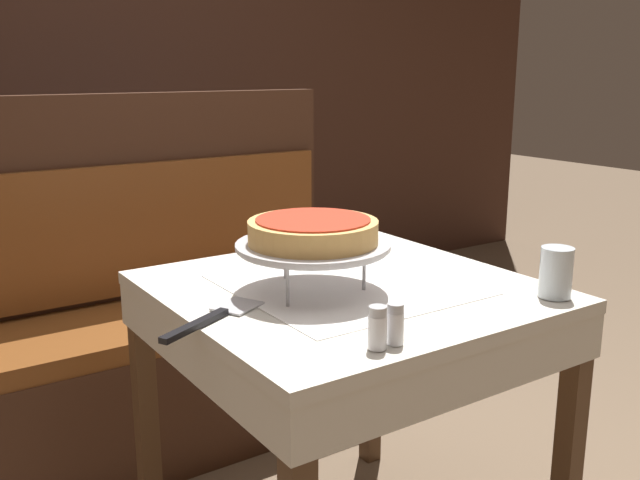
{
  "coord_description": "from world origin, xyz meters",
  "views": [
    {
      "loc": [
        -0.92,
        -1.26,
        1.24
      ],
      "look_at": [
        -0.09,
        -0.03,
        0.87
      ],
      "focal_mm": 40.0,
      "sensor_mm": 36.0,
      "label": 1
    }
  ],
  "objects_px": {
    "pepper_shaker": "(395,324)",
    "napkin_holder": "(284,233)",
    "pizza_pan_stand": "(312,247)",
    "condiment_caddy": "(138,168)",
    "pizza_server": "(212,318)",
    "water_glass_near": "(556,272)",
    "booth_bench": "(172,343)",
    "deep_dish_pizza": "(312,231)",
    "dining_table_front": "(347,322)",
    "dining_table_rear": "(133,208)",
    "salt_shaker": "(377,328)"
  },
  "relations": [
    {
      "from": "dining_table_rear",
      "to": "pizza_pan_stand",
      "type": "xyz_separation_m",
      "value": [
        -0.2,
        -1.73,
        0.22
      ]
    },
    {
      "from": "booth_bench",
      "to": "pepper_shaker",
      "type": "distance_m",
      "value": 1.27
    },
    {
      "from": "pizza_server",
      "to": "napkin_holder",
      "type": "bearing_deg",
      "value": 44.4
    },
    {
      "from": "dining_table_front",
      "to": "pizza_pan_stand",
      "type": "distance_m",
      "value": 0.21
    },
    {
      "from": "deep_dish_pizza",
      "to": "pizza_server",
      "type": "height_order",
      "value": "deep_dish_pizza"
    },
    {
      "from": "pizza_server",
      "to": "pepper_shaker",
      "type": "bearing_deg",
      "value": -53.5
    },
    {
      "from": "pepper_shaker",
      "to": "napkin_holder",
      "type": "xyz_separation_m",
      "value": [
        0.19,
        0.69,
        0.01
      ]
    },
    {
      "from": "water_glass_near",
      "to": "napkin_holder",
      "type": "relative_size",
      "value": 1.1
    },
    {
      "from": "pepper_shaker",
      "to": "booth_bench",
      "type": "bearing_deg",
      "value": 87.99
    },
    {
      "from": "dining_table_front",
      "to": "dining_table_rear",
      "type": "relative_size",
      "value": 1.06
    },
    {
      "from": "pizza_server",
      "to": "deep_dish_pizza",
      "type": "bearing_deg",
      "value": 9.48
    },
    {
      "from": "pepper_shaker",
      "to": "water_glass_near",
      "type": "bearing_deg",
      "value": 1.7
    },
    {
      "from": "booth_bench",
      "to": "condiment_caddy",
      "type": "distance_m",
      "value": 1.0
    },
    {
      "from": "napkin_holder",
      "to": "pizza_server",
      "type": "bearing_deg",
      "value": -135.6
    },
    {
      "from": "booth_bench",
      "to": "deep_dish_pizza",
      "type": "distance_m",
      "value": 1.0
    },
    {
      "from": "dining_table_front",
      "to": "deep_dish_pizza",
      "type": "distance_m",
      "value": 0.25
    },
    {
      "from": "dining_table_front",
      "to": "dining_table_rear",
      "type": "bearing_deg",
      "value": 86.55
    },
    {
      "from": "dining_table_front",
      "to": "napkin_holder",
      "type": "distance_m",
      "value": 0.38
    },
    {
      "from": "pizza_pan_stand",
      "to": "dining_table_rear",
      "type": "bearing_deg",
      "value": 83.5
    },
    {
      "from": "dining_table_front",
      "to": "booth_bench",
      "type": "distance_m",
      "value": 0.91
    },
    {
      "from": "water_glass_near",
      "to": "booth_bench",
      "type": "bearing_deg",
      "value": 109.64
    },
    {
      "from": "dining_table_front",
      "to": "water_glass_near",
      "type": "relative_size",
      "value": 7.28
    },
    {
      "from": "salt_shaker",
      "to": "pepper_shaker",
      "type": "distance_m",
      "value": 0.04
    },
    {
      "from": "pizza_pan_stand",
      "to": "pepper_shaker",
      "type": "xyz_separation_m",
      "value": [
        -0.05,
        -0.34,
        -0.06
      ]
    },
    {
      "from": "pepper_shaker",
      "to": "napkin_holder",
      "type": "bearing_deg",
      "value": 74.97
    },
    {
      "from": "pizza_pan_stand",
      "to": "condiment_caddy",
      "type": "distance_m",
      "value": 1.71
    },
    {
      "from": "pepper_shaker",
      "to": "napkin_holder",
      "type": "relative_size",
      "value": 0.76
    },
    {
      "from": "booth_bench",
      "to": "deep_dish_pizza",
      "type": "xyz_separation_m",
      "value": [
        0.0,
        -0.84,
        0.54
      ]
    },
    {
      "from": "salt_shaker",
      "to": "condiment_caddy",
      "type": "height_order",
      "value": "condiment_caddy"
    },
    {
      "from": "pizza_pan_stand",
      "to": "condiment_caddy",
      "type": "xyz_separation_m",
      "value": [
        0.22,
        1.7,
        -0.04
      ]
    },
    {
      "from": "pizza_pan_stand",
      "to": "deep_dish_pizza",
      "type": "distance_m",
      "value": 0.04
    },
    {
      "from": "dining_table_rear",
      "to": "booth_bench",
      "type": "xyz_separation_m",
      "value": [
        -0.2,
        -0.89,
        -0.29
      ]
    },
    {
      "from": "dining_table_rear",
      "to": "water_glass_near",
      "type": "distance_m",
      "value": 2.08
    },
    {
      "from": "pizza_server",
      "to": "condiment_caddy",
      "type": "height_order",
      "value": "condiment_caddy"
    },
    {
      "from": "salt_shaker",
      "to": "dining_table_front",
      "type": "bearing_deg",
      "value": 61.98
    },
    {
      "from": "deep_dish_pizza",
      "to": "condiment_caddy",
      "type": "xyz_separation_m",
      "value": [
        0.22,
        1.7,
        -0.08
      ]
    },
    {
      "from": "pizza_pan_stand",
      "to": "water_glass_near",
      "type": "distance_m",
      "value": 0.53
    },
    {
      "from": "condiment_caddy",
      "to": "pizza_server",
      "type": "bearing_deg",
      "value": -105.52
    },
    {
      "from": "deep_dish_pizza",
      "to": "napkin_holder",
      "type": "height_order",
      "value": "deep_dish_pizza"
    },
    {
      "from": "water_glass_near",
      "to": "salt_shaker",
      "type": "relative_size",
      "value": 1.4
    },
    {
      "from": "salt_shaker",
      "to": "dining_table_rear",
      "type": "bearing_deg",
      "value": 82.18
    },
    {
      "from": "water_glass_near",
      "to": "salt_shaker",
      "type": "bearing_deg",
      "value": -178.44
    },
    {
      "from": "pizza_pan_stand",
      "to": "deep_dish_pizza",
      "type": "bearing_deg",
      "value": 0.0
    },
    {
      "from": "salt_shaker",
      "to": "condiment_caddy",
      "type": "relative_size",
      "value": 0.46
    },
    {
      "from": "pepper_shaker",
      "to": "deep_dish_pizza",
      "type": "bearing_deg",
      "value": 82.24
    },
    {
      "from": "dining_table_rear",
      "to": "dining_table_front",
      "type": "bearing_deg",
      "value": -93.45
    },
    {
      "from": "napkin_holder",
      "to": "condiment_caddy",
      "type": "xyz_separation_m",
      "value": [
        0.08,
        1.34,
        0.01
      ]
    },
    {
      "from": "deep_dish_pizza",
      "to": "water_glass_near",
      "type": "xyz_separation_m",
      "value": [
        0.41,
        -0.33,
        -0.08
      ]
    },
    {
      "from": "booth_bench",
      "to": "pizza_pan_stand",
      "type": "bearing_deg",
      "value": -89.68
    },
    {
      "from": "pizza_server",
      "to": "condiment_caddy",
      "type": "xyz_separation_m",
      "value": [
        0.48,
        1.74,
        0.05
      ]
    }
  ]
}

